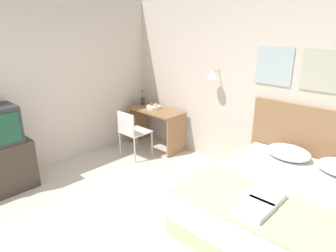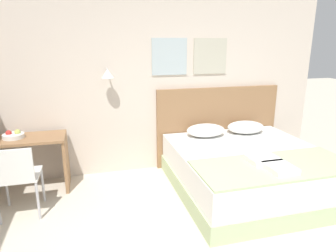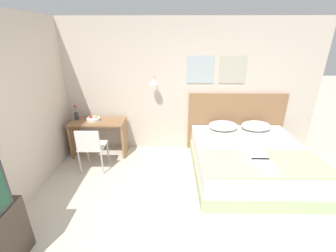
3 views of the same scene
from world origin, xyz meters
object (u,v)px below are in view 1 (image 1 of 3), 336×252
Objects in this scene: fruit_bowl at (153,107)px; television at (1,125)px; headboard at (322,155)px; pillow_left at (289,152)px; folded_towel_near_foot at (264,196)px; bed at (287,210)px; desk_chair at (131,130)px; folded_towel_mid_bed at (255,209)px; throw_blanket at (266,209)px; flower_vase at (143,99)px; tv_stand at (9,166)px; desk at (156,121)px.

fruit_bowl is 0.50× the size of television.
headboard is 4.29m from television.
television is at bearing -139.33° from pillow_left.
bed is at bearing 77.95° from folded_towel_near_foot.
desk_chair is 1.63× the size of television.
bed is 0.78m from folded_towel_mid_bed.
bed is at bearing 90.00° from throw_blanket.
flower_vase is (-3.18, 1.22, 0.23)m from folded_towel_near_foot.
tv_stand is (-3.24, -1.22, -0.22)m from throw_blanket.
television reaches higher than flower_vase.
fruit_bowl is 0.36× the size of tv_stand.
pillow_left reaches higher than folded_towel_near_foot.
bed is 0.55m from folded_towel_near_foot.
headboard is 7.78× the size of fruit_bowl.
bed is at bearing 85.82° from folded_towel_mid_bed.
desk_chair is at bearing 169.34° from folded_towel_near_foot.
pillow_left is (-0.33, -0.29, 0.03)m from headboard.
throw_blanket is at bearing 20.64° from tv_stand.
folded_towel_near_foot is at bearing 23.32° from tv_stand.
tv_stand is (-2.92, -2.50, -0.29)m from pillow_left.
desk reaches higher than tv_stand.
desk_chair reaches higher than pillow_left.
bed is 0.64m from throw_blanket.
bed is 3.79× the size of television.
pillow_left is 0.81× the size of tv_stand.
headboard is 1.71m from folded_towel_mid_bed.
desk_chair is at bearing 166.98° from throw_blanket.
pillow_left is at bearing 114.59° from bed.
folded_towel_near_foot is at bearing 23.34° from television.
bed is at bearing -1.58° from desk_chair.
bed is 7.60× the size of fruit_bowl.
desk_chair is at bearing 76.13° from tv_stand.
tv_stand is (0.03, -2.58, -0.49)m from flower_vase.
throw_blanket is (0.00, -0.57, 0.29)m from bed.
desk_chair reaches higher than folded_towel_near_foot.
flower_vase is at bearing 166.43° from bed.
television reaches higher than folded_towel_near_foot.
headboard is 4.29m from tv_stand.
pillow_left is 2.54m from desk_chair.
television reaches higher than desk_chair.
pillow_left is 0.53× the size of desk.
pillow_left is 2.59m from fruit_bowl.
fruit_bowl is 0.37m from flower_vase.
desk_chair reaches higher than desk.
folded_towel_near_foot is 2.74m from desk_chair.
bed is at bearing -65.41° from pillow_left.
pillow_left is (-0.33, 0.72, 0.37)m from bed.
flower_vase is 2.62m from tv_stand.
headboard reaches higher than throw_blanket.
flower_vase reaches higher than tv_stand.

